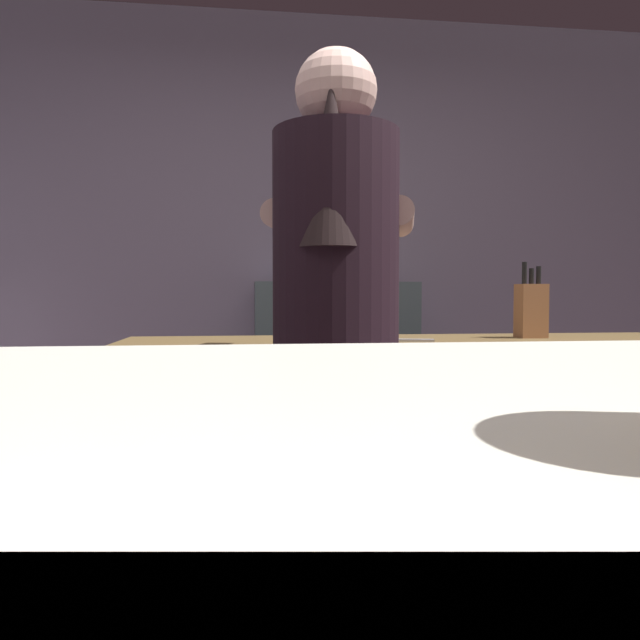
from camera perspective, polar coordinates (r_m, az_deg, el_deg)
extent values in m
cube|color=#4E4350|center=(3.52, -2.87, 6.97)|extent=(5.20, 0.10, 2.70)
cube|color=brown|center=(2.20, 9.49, -13.84)|extent=(2.10, 0.60, 0.91)
cube|color=#323A3C|center=(3.30, 1.43, -6.30)|extent=(0.88, 0.36, 1.14)
cube|color=#2B3738|center=(1.71, 1.50, -18.65)|extent=(0.28, 0.20, 0.91)
cylinder|color=black|center=(1.60, 1.53, 7.40)|extent=(0.34, 0.34, 0.59)
sphere|color=#CBA192|center=(1.68, 1.55, 21.27)|extent=(0.22, 0.22, 0.22)
cone|color=black|center=(1.53, 1.08, 14.93)|extent=(0.18, 0.18, 0.42)
cylinder|color=#CBA192|center=(1.79, -3.32, 9.64)|extent=(0.16, 0.33, 0.08)
cylinder|color=#CBA192|center=(1.76, 7.78, 9.77)|extent=(0.16, 0.33, 0.08)
cube|color=#915B37|center=(2.33, 19.74, 0.83)|extent=(0.10, 0.08, 0.20)
cylinder|color=black|center=(2.32, 19.17, 4.31)|extent=(0.02, 0.02, 0.08)
cylinder|color=black|center=(2.33, 19.79, 4.01)|extent=(0.02, 0.02, 0.06)
cylinder|color=black|center=(2.35, 20.40, 4.09)|extent=(0.02, 0.02, 0.07)
cylinder|color=silver|center=(2.03, -0.75, -1.33)|extent=(0.19, 0.19, 0.05)
cube|color=silver|center=(2.05, 7.63, -1.94)|extent=(0.24, 0.08, 0.01)
cylinder|color=#C7C178|center=(3.31, 5.07, 5.04)|extent=(0.06, 0.06, 0.16)
cylinder|color=#C7C178|center=(3.32, 5.08, 6.98)|extent=(0.03, 0.03, 0.06)
cylinder|color=#333333|center=(3.32, 5.08, 7.61)|extent=(0.03, 0.03, 0.01)
cylinder|color=#CCCD75|center=(3.29, 2.93, 4.67)|extent=(0.07, 0.07, 0.12)
cylinder|color=#CCCD75|center=(3.29, 2.93, 6.08)|extent=(0.03, 0.03, 0.05)
cylinder|color=#333333|center=(3.29, 2.93, 6.58)|extent=(0.04, 0.04, 0.01)
cylinder|color=black|center=(3.25, 7.01, 4.80)|extent=(0.06, 0.06, 0.13)
cylinder|color=black|center=(3.26, 7.02, 6.38)|extent=(0.03, 0.03, 0.05)
cylinder|color=red|center=(3.26, 7.02, 6.92)|extent=(0.03, 0.03, 0.01)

